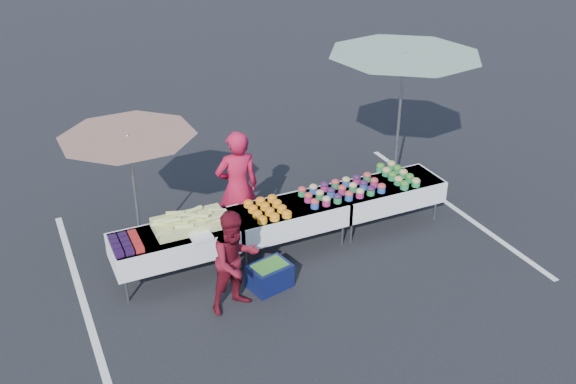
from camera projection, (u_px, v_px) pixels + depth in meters
name	position (u px, v px, depth m)	size (l,w,h in m)	color
ground	(288.00, 247.00, 10.23)	(80.00, 80.00, 0.00)	black
stripe_left	(83.00, 300.00, 9.03)	(0.10, 5.00, 0.00)	silver
stripe_right	(450.00, 205.00, 11.42)	(0.10, 5.00, 0.00)	silver
table_left	(176.00, 242.00, 9.28)	(1.86, 0.81, 0.75)	white
table_center	(288.00, 216.00, 9.95)	(1.86, 0.81, 0.75)	white
table_right	(386.00, 192.00, 10.62)	(1.86, 0.81, 0.75)	white
berry_punnets	(126.00, 244.00, 8.87)	(0.40, 0.54, 0.08)	black
corn_pile	(190.00, 222.00, 9.28)	(1.16, 0.57, 0.26)	#C2D76E
plastic_bags	(201.00, 236.00, 9.06)	(0.30, 0.25, 0.05)	white
carrot_bowls	(267.00, 209.00, 9.71)	(0.55, 0.69, 0.11)	#FFAB1C
potato_cups	(342.00, 189.00, 10.19)	(1.34, 0.58, 0.16)	#244EAB
bean_baskets	(398.00, 174.00, 10.67)	(0.36, 0.86, 0.15)	#208246
vendor	(238.00, 187.00, 10.01)	(0.69, 0.45, 1.89)	#AF1435
customer	(235.00, 261.00, 8.56)	(0.73, 0.57, 1.49)	maroon
umbrella_left	(129.00, 146.00, 9.19)	(2.56, 2.56, 2.04)	black
umbrella_right	(404.00, 67.00, 10.66)	(3.11, 3.11, 2.66)	black
storage_bin	(270.00, 275.00, 9.22)	(0.66, 0.53, 0.38)	#0C133E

